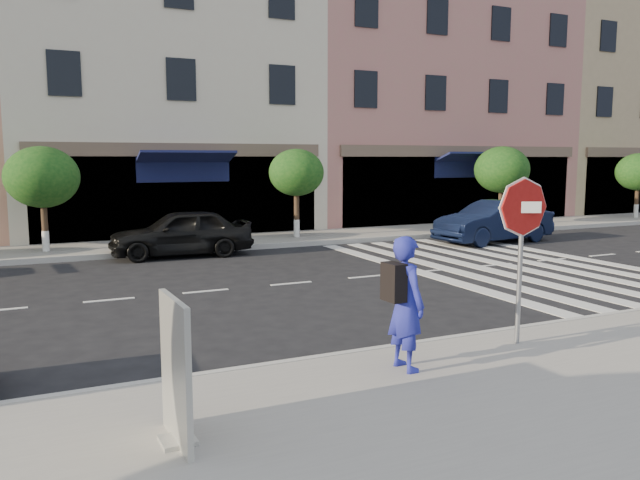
{
  "coord_description": "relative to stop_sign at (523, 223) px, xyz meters",
  "views": [
    {
      "loc": [
        -5.34,
        -9.04,
        2.87
      ],
      "look_at": [
        -0.64,
        1.06,
        1.4
      ],
      "focal_mm": 35.0,
      "sensor_mm": 36.0,
      "label": 1
    }
  ],
  "objects": [
    {
      "name": "building_east_mid",
      "position": [
        10.43,
        19.19,
        4.56
      ],
      "size": [
        13.0,
        9.0,
        13.0
      ],
      "primitive_type": "cube",
      "color": "#AA7165",
      "rests_on": "ground"
    },
    {
      "name": "building_centre",
      "position": [
        -1.57,
        19.19,
        3.56
      ],
      "size": [
        11.0,
        9.0,
        11.0
      ],
      "primitive_type": "cube",
      "color": "beige",
      "rests_on": "ground"
    },
    {
      "name": "photographer",
      "position": [
        -2.12,
        -0.24,
        -0.92
      ],
      "size": [
        0.45,
        0.66,
        1.74
      ],
      "primitive_type": "imported",
      "rotation": [
        0.0,
        0.0,
        1.63
      ],
      "color": "#21269B",
      "rests_on": "sidewalk_near"
    },
    {
      "name": "street_tree_c",
      "position": [
        1.93,
        12.99,
        0.42
      ],
      "size": [
        1.9,
        1.9,
        3.04
      ],
      "color": "#473323",
      "rests_on": "sidewalk_far"
    },
    {
      "name": "ground",
      "position": [
        -1.07,
        2.19,
        -1.94
      ],
      "size": [
        120.0,
        120.0,
        0.0
      ],
      "primitive_type": "plane",
      "color": "black",
      "rests_on": "ground"
    },
    {
      "name": "car_far_right",
      "position": [
        7.87,
        9.79,
        -1.22
      ],
      "size": [
        4.46,
        1.93,
        1.43
      ],
      "primitive_type": "imported",
      "rotation": [
        0.0,
        0.0,
        -1.47
      ],
      "color": "black",
      "rests_on": "ground"
    },
    {
      "name": "sidewalk_near",
      "position": [
        -1.07,
        -1.56,
        -1.86
      ],
      "size": [
        60.0,
        4.5,
        0.15
      ],
      "primitive_type": "cube",
      "color": "gray",
      "rests_on": "ground"
    },
    {
      "name": "stop_sign",
      "position": [
        0.0,
        0.0,
        0.0
      ],
      "size": [
        0.8,
        0.38,
        2.45
      ],
      "rotation": [
        0.0,
        0.0,
        -0.41
      ],
      "color": "gray",
      "rests_on": "sidewalk_near"
    },
    {
      "name": "street_tree_wb",
      "position": [
        -6.07,
        12.99,
        0.37
      ],
      "size": [
        2.1,
        2.1,
        3.06
      ],
      "color": "#473323",
      "rests_on": "sidewalk_far"
    },
    {
      "name": "street_tree_ea",
      "position": [
        10.93,
        12.99,
        0.45
      ],
      "size": [
        2.2,
        2.2,
        3.19
      ],
      "color": "#473323",
      "rests_on": "sidewalk_far"
    },
    {
      "name": "poster_board",
      "position": [
        -5.25,
        -1.12,
        -1.1
      ],
      "size": [
        0.34,
        0.93,
        1.42
      ],
      "rotation": [
        0.0,
        0.0,
        0.04
      ],
      "color": "beige",
      "rests_on": "sidewalk_near"
    },
    {
      "name": "building_east_far",
      "position": [
        22.93,
        19.19,
        4.06
      ],
      "size": [
        12.0,
        9.0,
        12.0
      ],
      "primitive_type": "cube",
      "color": "tan",
      "rests_on": "ground"
    },
    {
      "name": "sidewalk_far",
      "position": [
        -1.07,
        13.19,
        -1.86
      ],
      "size": [
        60.0,
        3.0,
        0.15
      ],
      "primitive_type": "cube",
      "color": "gray",
      "rests_on": "ground"
    },
    {
      "name": "car_far_mid",
      "position": [
        -2.46,
        11.29,
        -1.24
      ],
      "size": [
        4.17,
        1.85,
        1.4
      ],
      "primitive_type": "imported",
      "rotation": [
        0.0,
        0.0,
        -1.62
      ],
      "color": "black",
      "rests_on": "ground"
    },
    {
      "name": "street_tree_eb",
      "position": [
        18.93,
        12.99,
        0.29
      ],
      "size": [
        2.0,
        2.0,
        2.94
      ],
      "color": "#473323",
      "rests_on": "sidewalk_far"
    }
  ]
}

